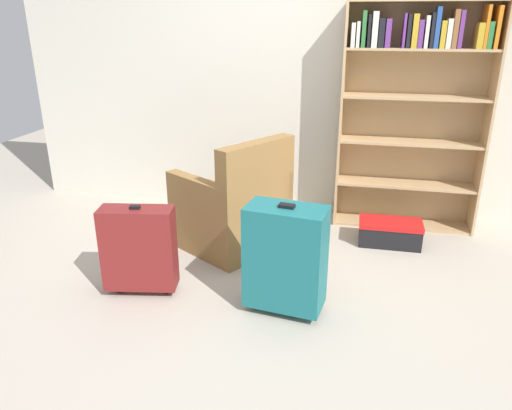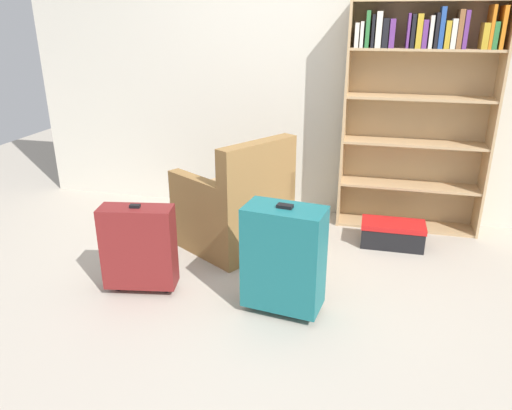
{
  "view_description": "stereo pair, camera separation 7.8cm",
  "coord_description": "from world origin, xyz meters",
  "px_view_note": "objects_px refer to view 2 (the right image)",
  "views": [
    {
      "loc": [
        0.47,
        -2.6,
        1.72
      ],
      "look_at": [
        -0.16,
        0.35,
        0.55
      ],
      "focal_mm": 33.86,
      "sensor_mm": 36.0,
      "label": 1
    },
    {
      "loc": [
        0.55,
        -2.58,
        1.72
      ],
      "look_at": [
        -0.16,
        0.35,
        0.55
      ],
      "focal_mm": 33.86,
      "sensor_mm": 36.0,
      "label": 2
    }
  ],
  "objects_px": {
    "mug": "(290,248)",
    "suitcase_teal": "(284,257)",
    "bookshelf": "(418,100)",
    "armchair": "(236,209)",
    "suitcase_dark_red": "(139,247)",
    "storage_box": "(392,233)"
  },
  "relations": [
    {
      "from": "armchair",
      "to": "storage_box",
      "type": "distance_m",
      "value": 1.27
    },
    {
      "from": "armchair",
      "to": "storage_box",
      "type": "relative_size",
      "value": 1.95
    },
    {
      "from": "armchair",
      "to": "mug",
      "type": "relative_size",
      "value": 8.04
    },
    {
      "from": "bookshelf",
      "to": "armchair",
      "type": "distance_m",
      "value": 1.72
    },
    {
      "from": "bookshelf",
      "to": "mug",
      "type": "height_order",
      "value": "bookshelf"
    },
    {
      "from": "mug",
      "to": "suitcase_dark_red",
      "type": "height_order",
      "value": "suitcase_dark_red"
    },
    {
      "from": "mug",
      "to": "suitcase_dark_red",
      "type": "bearing_deg",
      "value": -138.49
    },
    {
      "from": "armchair",
      "to": "suitcase_dark_red",
      "type": "bearing_deg",
      "value": -117.56
    },
    {
      "from": "suitcase_teal",
      "to": "suitcase_dark_red",
      "type": "distance_m",
      "value": 0.97
    },
    {
      "from": "mug",
      "to": "storage_box",
      "type": "bearing_deg",
      "value": 23.2
    },
    {
      "from": "bookshelf",
      "to": "mug",
      "type": "distance_m",
      "value": 1.59
    },
    {
      "from": "suitcase_dark_red",
      "to": "bookshelf",
      "type": "bearing_deg",
      "value": 41.83
    },
    {
      "from": "bookshelf",
      "to": "suitcase_dark_red",
      "type": "bearing_deg",
      "value": -138.17
    },
    {
      "from": "bookshelf",
      "to": "storage_box",
      "type": "xyz_separation_m",
      "value": [
        -0.11,
        -0.47,
        -1.0
      ]
    },
    {
      "from": "bookshelf",
      "to": "suitcase_teal",
      "type": "xyz_separation_m",
      "value": [
        -0.8,
        -1.59,
        -0.73
      ]
    },
    {
      "from": "suitcase_teal",
      "to": "mug",
      "type": "bearing_deg",
      "value": 96.44
    },
    {
      "from": "mug",
      "to": "storage_box",
      "type": "relative_size",
      "value": 0.24
    },
    {
      "from": "storage_box",
      "to": "suitcase_dark_red",
      "type": "xyz_separation_m",
      "value": [
        -1.65,
        -1.11,
        0.22
      ]
    },
    {
      "from": "storage_box",
      "to": "bookshelf",
      "type": "bearing_deg",
      "value": 76.7
    },
    {
      "from": "mug",
      "to": "suitcase_teal",
      "type": "distance_m",
      "value": 0.86
    },
    {
      "from": "suitcase_teal",
      "to": "armchair",
      "type": "bearing_deg",
      "value": 122.92
    },
    {
      "from": "mug",
      "to": "suitcase_teal",
      "type": "xyz_separation_m",
      "value": [
        0.09,
        -0.79,
        0.32
      ]
    }
  ]
}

